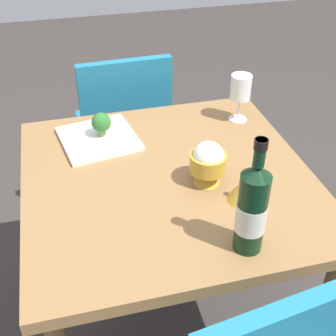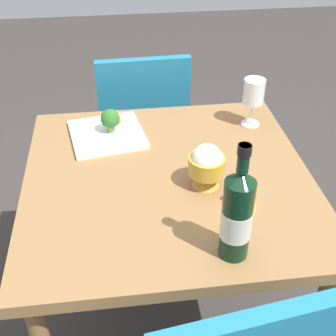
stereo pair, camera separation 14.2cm
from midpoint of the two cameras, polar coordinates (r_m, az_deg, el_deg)
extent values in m
plane|color=#383330|center=(1.95, -2.18, -18.28)|extent=(8.00, 8.00, 0.00)
cube|color=olive|center=(1.45, -2.80, -1.71)|extent=(0.90, 0.90, 0.04)
cylinder|color=olive|center=(1.97, -16.14, -5.02)|extent=(0.05, 0.05, 0.68)
cylinder|color=olive|center=(2.05, 5.88, -1.65)|extent=(0.05, 0.05, 0.68)
cylinder|color=olive|center=(1.56, 15.78, -18.64)|extent=(0.05, 0.05, 0.68)
cube|color=teal|center=(2.26, -7.67, 5.16)|extent=(0.41, 0.41, 0.02)
cube|color=teal|center=(2.00, -7.24, 7.82)|extent=(0.05, 0.40, 0.40)
cylinder|color=black|center=(2.51, -11.76, 2.01)|extent=(0.03, 0.03, 0.43)
cylinder|color=black|center=(2.55, -4.18, 3.25)|extent=(0.03, 0.03, 0.43)
cylinder|color=black|center=(2.23, -10.74, -2.63)|extent=(0.03, 0.03, 0.43)
cylinder|color=black|center=(2.27, -2.26, -1.18)|extent=(0.03, 0.03, 0.43)
cylinder|color=black|center=(1.13, 6.84, -5.78)|extent=(0.07, 0.08, 0.23)
cone|color=black|center=(1.05, 7.33, -0.51)|extent=(0.07, 0.08, 0.03)
cylinder|color=black|center=(1.02, 7.54, 1.76)|extent=(0.03, 0.03, 0.07)
cylinder|color=black|center=(1.01, 7.64, 2.84)|extent=(0.03, 0.03, 0.02)
cylinder|color=silver|center=(1.14, 6.80, -6.21)|extent=(0.08, 0.08, 0.08)
cylinder|color=white|center=(1.74, 6.39, 6.03)|extent=(0.07, 0.07, 0.00)
cylinder|color=white|center=(1.72, 6.49, 7.32)|extent=(0.01, 0.01, 0.08)
cylinder|color=white|center=(1.68, 6.69, 9.94)|extent=(0.08, 0.08, 0.09)
cone|color=gold|center=(1.39, 2.02, -1.10)|extent=(0.08, 0.08, 0.04)
cylinder|color=gold|center=(1.36, 2.06, 0.58)|extent=(0.11, 0.11, 0.05)
sphere|color=white|center=(1.35, 2.08, 1.36)|extent=(0.09, 0.09, 0.09)
cone|color=gold|center=(1.32, 6.56, -2.80)|extent=(0.10, 0.10, 0.07)
sphere|color=gold|center=(1.30, 6.69, -1.23)|extent=(0.02, 0.02, 0.02)
cube|color=white|center=(1.63, -11.14, 3.54)|extent=(0.29, 0.29, 0.02)
cylinder|color=#729E4C|center=(1.62, -10.72, 4.39)|extent=(0.03, 0.03, 0.03)
sphere|color=#2D6B28|center=(1.60, -10.87, 5.54)|extent=(0.07, 0.07, 0.07)
cone|color=orange|center=(1.67, -10.13, 5.96)|extent=(0.03, 0.03, 0.06)
camera|label=1|loc=(0.07, -92.86, -2.06)|focal=48.82mm
camera|label=2|loc=(0.07, 87.14, 2.06)|focal=48.82mm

